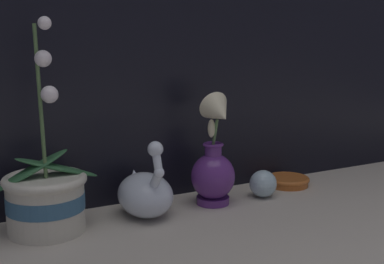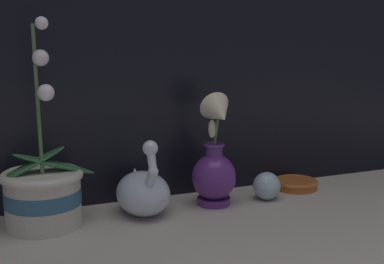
% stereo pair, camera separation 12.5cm
% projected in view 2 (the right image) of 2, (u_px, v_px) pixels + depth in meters
% --- Properties ---
extents(ground_plane, '(2.80, 2.80, 0.00)m').
position_uv_depth(ground_plane, '(204.00, 221.00, 1.19)').
color(ground_plane, '#BCB2A3').
extents(orchid_potted_plant, '(0.23, 0.17, 0.45)m').
position_uv_depth(orchid_potted_plant, '(43.00, 191.00, 1.15)').
color(orchid_potted_plant, beige).
rests_on(orchid_potted_plant, ground_plane).
extents(swan_figurine, '(0.12, 0.19, 0.19)m').
position_uv_depth(swan_figurine, '(143.00, 191.00, 1.22)').
color(swan_figurine, silver).
rests_on(swan_figurine, ground_plane).
extents(blue_vase, '(0.11, 0.12, 0.28)m').
position_uv_depth(blue_vase, '(215.00, 166.00, 1.28)').
color(blue_vase, '#602D7F').
rests_on(blue_vase, ground_plane).
extents(glass_sphere, '(0.07, 0.07, 0.07)m').
position_uv_depth(glass_sphere, '(267.00, 186.00, 1.33)').
color(glass_sphere, silver).
rests_on(glass_sphere, ground_plane).
extents(amber_dish, '(0.12, 0.12, 0.02)m').
position_uv_depth(amber_dish, '(295.00, 183.00, 1.43)').
color(amber_dish, '#C66628').
rests_on(amber_dish, ground_plane).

